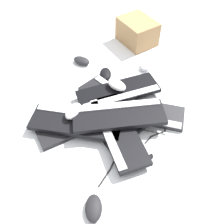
{
  "coord_description": "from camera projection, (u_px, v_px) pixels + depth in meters",
  "views": [
    {
      "loc": [
        -0.77,
        0.12,
        0.99
      ],
      "look_at": [
        0.03,
        0.03,
        0.04
      ],
      "focal_mm": 40.0,
      "sensor_mm": 36.0,
      "label": 1
    }
  ],
  "objects": [
    {
      "name": "mouse_2",
      "position": [
        82.0,
        61.0,
        1.55
      ],
      "size": [
        0.12,
        0.13,
        0.04
      ],
      "primitive_type": "ellipsoid",
      "rotation": [
        0.0,
        0.0,
        0.92
      ],
      "color": "black",
      "rests_on": "ground"
    },
    {
      "name": "mouse_4",
      "position": [
        117.0,
        85.0,
        1.32
      ],
      "size": [
        0.13,
        0.12,
        0.04
      ],
      "primitive_type": "ellipsoid",
      "rotation": [
        0.0,
        0.0,
        0.76
      ],
      "color": "silver",
      "rests_on": "keyboard_6"
    },
    {
      "name": "cable_1",
      "position": [
        112.0,
        123.0,
        1.25
      ],
      "size": [
        0.22,
        0.46,
        0.01
      ],
      "color": "#59595B",
      "rests_on": "ground"
    },
    {
      "name": "keyboard_5",
      "position": [
        76.0,
        122.0,
        1.2
      ],
      "size": [
        0.27,
        0.46,
        0.03
      ],
      "color": "black",
      "rests_on": "keyboard_1"
    },
    {
      "name": "mouse_0",
      "position": [
        105.0,
        74.0,
        1.47
      ],
      "size": [
        0.11,
        0.07,
        0.04
      ],
      "primitive_type": "ellipsoid",
      "rotation": [
        0.0,
        0.0,
        3.09
      ],
      "color": "black",
      "rests_on": "ground"
    },
    {
      "name": "keyboard_6",
      "position": [
        119.0,
        92.0,
        1.34
      ],
      "size": [
        0.25,
        0.46,
        0.03
      ],
      "color": "black",
      "rests_on": "keyboard_0"
    },
    {
      "name": "mouse_3",
      "position": [
        94.0,
        208.0,
        0.96
      ],
      "size": [
        0.11,
        0.07,
        0.04
      ],
      "primitive_type": "ellipsoid",
      "rotation": [
        0.0,
        0.0,
        3.07
      ],
      "color": "black",
      "rests_on": "ground"
    },
    {
      "name": "mouse_1",
      "position": [
        73.0,
        111.0,
        1.2
      ],
      "size": [
        0.13,
        0.11,
        0.04
      ],
      "primitive_type": "ellipsoid",
      "rotation": [
        0.0,
        0.0,
        2.6
      ],
      "color": "#B7B7BC",
      "rests_on": "keyboard_5"
    },
    {
      "name": "keyboard_2",
      "position": [
        114.0,
        130.0,
        1.21
      ],
      "size": [
        0.46,
        0.32,
        0.03
      ],
      "color": "black",
      "rests_on": "ground"
    },
    {
      "name": "keyboard_7",
      "position": [
        119.0,
        115.0,
        1.19
      ],
      "size": [
        0.16,
        0.44,
        0.03
      ],
      "color": "black",
      "rests_on": "keyboard_4"
    },
    {
      "name": "cardboard_box",
      "position": [
        137.0,
        31.0,
        1.66
      ],
      "size": [
        0.3,
        0.28,
        0.16
      ],
      "primitive_type": "cube",
      "rotation": [
        0.0,
        0.0,
        3.61
      ],
      "color": "#9E774C",
      "rests_on": "ground"
    },
    {
      "name": "cable_0",
      "position": [
        135.0,
        150.0,
        1.15
      ],
      "size": [
        0.3,
        0.37,
        0.01
      ],
      "color": "black",
      "rests_on": "ground"
    },
    {
      "name": "mouse_5",
      "position": [
        146.0,
        65.0,
        1.53
      ],
      "size": [
        0.13,
        0.11,
        0.04
      ],
      "primitive_type": "ellipsoid",
      "rotation": [
        0.0,
        0.0,
        2.6
      ],
      "color": "#B7B7BC",
      "rests_on": "ground"
    },
    {
      "name": "keyboard_1",
      "position": [
        80.0,
        121.0,
        1.25
      ],
      "size": [
        0.3,
        0.46,
        0.03
      ],
      "color": "black",
      "rests_on": "ground"
    },
    {
      "name": "ground_plane",
      "position": [
        118.0,
        122.0,
        1.26
      ],
      "size": [
        3.2,
        3.2,
        0.0
      ],
      "primitive_type": "plane",
      "color": "silver"
    },
    {
      "name": "keyboard_0",
      "position": [
        116.0,
        102.0,
        1.33
      ],
      "size": [
        0.44,
        0.39,
        0.03
      ],
      "color": "black",
      "rests_on": "ground"
    },
    {
      "name": "keyboard_3",
      "position": [
        140.0,
        112.0,
        1.29
      ],
      "size": [
        0.3,
        0.46,
        0.03
      ],
      "color": "#232326",
      "rests_on": "ground"
    },
    {
      "name": "keyboard_4",
      "position": [
        117.0,
        130.0,
        1.17
      ],
      "size": [
        0.46,
        0.25,
        0.03
      ],
      "color": "black",
      "rests_on": "keyboard_2"
    }
  ]
}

